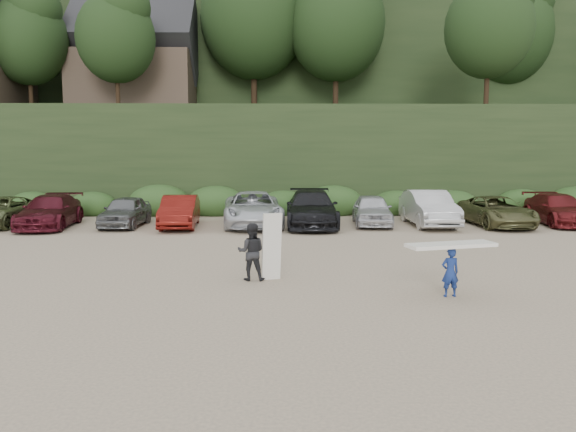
{
  "coord_description": "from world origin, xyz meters",
  "views": [
    {
      "loc": [
        -2.32,
        -15.84,
        3.56
      ],
      "look_at": [
        -1.93,
        3.0,
        1.3
      ],
      "focal_mm": 35.0,
      "sensor_mm": 36.0,
      "label": 1
    }
  ],
  "objects": [
    {
      "name": "ground",
      "position": [
        0.0,
        0.0,
        0.0
      ],
      "size": [
        120.0,
        120.0,
        0.0
      ],
      "primitive_type": "plane",
      "color": "tan",
      "rests_on": "ground"
    },
    {
      "name": "hillside_backdrop",
      "position": [
        -0.26,
        35.93,
        11.22
      ],
      "size": [
        90.0,
        41.5,
        28.0
      ],
      "color": "black",
      "rests_on": "ground"
    },
    {
      "name": "parked_cars",
      "position": [
        -2.43,
        9.95,
        0.75
      ],
      "size": [
        39.39,
        5.96,
        1.64
      ],
      "color": "#AAABAF",
      "rests_on": "ground"
    },
    {
      "name": "child_surfer",
      "position": [
        1.87,
        -2.66,
        0.89
      ],
      "size": [
        2.27,
        1.14,
        1.31
      ],
      "color": "navy",
      "rests_on": "ground"
    },
    {
      "name": "adult_surfer",
      "position": [
        -2.96,
        -0.83,
        0.8
      ],
      "size": [
        1.24,
        0.62,
        1.85
      ],
      "color": "black",
      "rests_on": "ground"
    }
  ]
}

